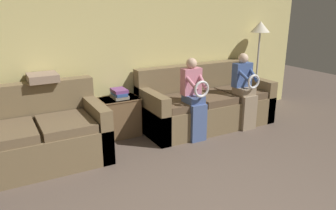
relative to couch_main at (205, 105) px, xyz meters
The scene contains 9 objects.
wall_back 1.76m from the couch_main, 160.97° to the left, with size 7.45×0.06×2.55m.
couch_main is the anchor object (origin of this frame).
couch_side 2.64m from the couch_main, behind, with size 1.66×0.98×0.97m.
child_left_seated 0.71m from the couch_main, 140.17° to the right, with size 0.30×0.37×1.21m.
child_right_seated 0.70m from the couch_main, 39.74° to the right, with size 0.32×0.37×1.21m.
side_shelf 1.42m from the couch_main, behind, with size 0.57×0.40×0.60m.
book_stack 1.46m from the couch_main, behind, with size 0.21×0.30×0.14m.
floor_lamp 1.69m from the couch_main, ahead, with size 0.34×0.34×1.65m.
throw_pillow 2.55m from the couch_main, behind, with size 0.37×0.37×0.10m.
Camera 1 is at (-1.63, -1.43, 1.95)m, focal length 35.00 mm.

